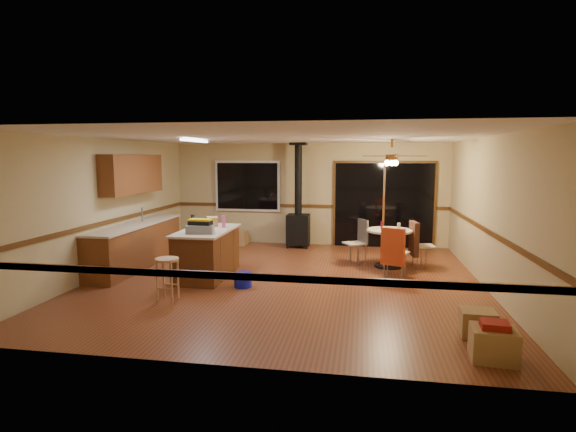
% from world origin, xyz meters
% --- Properties ---
extents(floor, '(7.00, 7.00, 0.00)m').
position_xyz_m(floor, '(0.00, 0.00, 0.00)').
color(floor, brown).
rests_on(floor, ground).
extents(ceiling, '(7.00, 7.00, 0.00)m').
position_xyz_m(ceiling, '(0.00, 0.00, 2.60)').
color(ceiling, silver).
rests_on(ceiling, ground).
extents(wall_back, '(7.00, 0.00, 7.00)m').
position_xyz_m(wall_back, '(0.00, 3.50, 1.30)').
color(wall_back, tan).
rests_on(wall_back, ground).
extents(wall_front, '(7.00, 0.00, 7.00)m').
position_xyz_m(wall_front, '(0.00, -3.50, 1.30)').
color(wall_front, tan).
rests_on(wall_front, ground).
extents(wall_left, '(0.00, 7.00, 7.00)m').
position_xyz_m(wall_left, '(-3.50, 0.00, 1.30)').
color(wall_left, tan).
rests_on(wall_left, ground).
extents(wall_right, '(0.00, 7.00, 7.00)m').
position_xyz_m(wall_right, '(3.50, 0.00, 1.30)').
color(wall_right, tan).
rests_on(wall_right, ground).
extents(chair_rail, '(7.00, 7.00, 0.08)m').
position_xyz_m(chair_rail, '(0.00, 0.00, 1.00)').
color(chair_rail, '#523114').
rests_on(chair_rail, ground).
extents(window, '(1.72, 0.10, 1.32)m').
position_xyz_m(window, '(-1.60, 3.45, 1.50)').
color(window, black).
rests_on(window, ground).
extents(sliding_door, '(2.52, 0.10, 2.10)m').
position_xyz_m(sliding_door, '(1.90, 3.45, 1.05)').
color(sliding_door, black).
rests_on(sliding_door, ground).
extents(lower_cabinets, '(0.60, 3.00, 0.86)m').
position_xyz_m(lower_cabinets, '(-3.20, 0.50, 0.43)').
color(lower_cabinets, brown).
rests_on(lower_cabinets, ground).
extents(countertop, '(0.64, 3.04, 0.04)m').
position_xyz_m(countertop, '(-3.20, 0.50, 0.88)').
color(countertop, beige).
rests_on(countertop, lower_cabinets).
extents(upper_cabinets, '(0.35, 2.00, 0.80)m').
position_xyz_m(upper_cabinets, '(-3.33, 0.70, 1.90)').
color(upper_cabinets, brown).
rests_on(upper_cabinets, ground).
extents(kitchen_island, '(0.88, 1.68, 0.90)m').
position_xyz_m(kitchen_island, '(-1.50, 0.00, 0.45)').
color(kitchen_island, '#522C14').
rests_on(kitchen_island, ground).
extents(wood_stove, '(0.55, 0.50, 2.52)m').
position_xyz_m(wood_stove, '(-0.20, 3.05, 0.73)').
color(wood_stove, black).
rests_on(wood_stove, ground).
extents(ceiling_fan, '(0.24, 0.24, 0.55)m').
position_xyz_m(ceiling_fan, '(1.93, 1.33, 2.21)').
color(ceiling_fan, brown).
rests_on(ceiling_fan, ceiling).
extents(fluorescent_strip, '(0.10, 1.20, 0.04)m').
position_xyz_m(fluorescent_strip, '(-1.80, 0.30, 2.56)').
color(fluorescent_strip, white).
rests_on(fluorescent_strip, ceiling).
extents(toolbox_grey, '(0.50, 0.33, 0.15)m').
position_xyz_m(toolbox_grey, '(-1.47, -0.42, 0.97)').
color(toolbox_grey, slate).
rests_on(toolbox_grey, kitchen_island).
extents(toolbox_black, '(0.41, 0.22, 0.22)m').
position_xyz_m(toolbox_black, '(-1.48, -0.37, 1.01)').
color(toolbox_black, black).
rests_on(toolbox_black, kitchen_island).
extents(toolbox_yellow_lid, '(0.41, 0.22, 0.03)m').
position_xyz_m(toolbox_yellow_lid, '(-1.48, -0.37, 1.14)').
color(toolbox_yellow_lid, gold).
rests_on(toolbox_yellow_lid, toolbox_black).
extents(box_on_island, '(0.29, 0.33, 0.18)m').
position_xyz_m(box_on_island, '(-1.55, 0.45, 0.99)').
color(box_on_island, '#9B7545').
rests_on(box_on_island, kitchen_island).
extents(bottle_dark, '(0.09, 0.09, 0.26)m').
position_xyz_m(bottle_dark, '(-1.82, 0.13, 1.03)').
color(bottle_dark, black).
rests_on(bottle_dark, kitchen_island).
extents(bottle_pink, '(0.09, 0.09, 0.23)m').
position_xyz_m(bottle_pink, '(-1.26, 0.29, 1.01)').
color(bottle_pink, '#D84C8C').
rests_on(bottle_pink, kitchen_island).
extents(bottle_white, '(0.06, 0.06, 0.16)m').
position_xyz_m(bottle_white, '(-1.55, 0.72, 0.98)').
color(bottle_white, white).
rests_on(bottle_white, kitchen_island).
extents(bar_stool, '(0.38, 0.38, 0.67)m').
position_xyz_m(bar_stool, '(-1.64, -1.46, 0.34)').
color(bar_stool, tan).
rests_on(bar_stool, floor).
extents(blue_bucket, '(0.36, 0.36, 0.25)m').
position_xyz_m(blue_bucket, '(-0.65, -0.56, 0.13)').
color(blue_bucket, '#0E16C4').
rests_on(blue_bucket, floor).
extents(dining_table, '(0.92, 0.92, 0.78)m').
position_xyz_m(dining_table, '(1.93, 1.33, 0.53)').
color(dining_table, black).
rests_on(dining_table, ground).
extents(glass_red, '(0.07, 0.07, 0.15)m').
position_xyz_m(glass_red, '(1.78, 1.43, 0.86)').
color(glass_red, '#590C14').
rests_on(glass_red, dining_table).
extents(glass_cream, '(0.07, 0.07, 0.15)m').
position_xyz_m(glass_cream, '(2.11, 1.28, 0.85)').
color(glass_cream, beige).
rests_on(glass_cream, dining_table).
extents(chair_left, '(0.55, 0.55, 0.51)m').
position_xyz_m(chair_left, '(1.32, 1.48, 0.59)').
color(chair_left, tan).
rests_on(chair_left, ground).
extents(chair_near, '(0.57, 0.59, 0.70)m').
position_xyz_m(chair_near, '(1.96, 0.46, 0.60)').
color(chair_near, tan).
rests_on(chair_near, ground).
extents(chair_right, '(0.52, 0.49, 0.70)m').
position_xyz_m(chair_right, '(2.45, 1.35, 0.60)').
color(chair_right, tan).
rests_on(chair_right, ground).
extents(box_under_window, '(0.49, 0.41, 0.37)m').
position_xyz_m(box_under_window, '(-1.79, 3.10, 0.19)').
color(box_under_window, '#9B7545').
rests_on(box_under_window, floor).
extents(box_corner_a, '(0.51, 0.44, 0.37)m').
position_xyz_m(box_corner_a, '(2.85, -2.87, 0.18)').
color(box_corner_a, '#9B7545').
rests_on(box_corner_a, floor).
extents(box_corner_b, '(0.43, 0.38, 0.34)m').
position_xyz_m(box_corner_b, '(2.84, -2.19, 0.17)').
color(box_corner_b, '#9B7545').
rests_on(box_corner_b, floor).
extents(box_small_red, '(0.31, 0.27, 0.08)m').
position_xyz_m(box_small_red, '(2.85, -2.87, 0.41)').
color(box_small_red, maroon).
rests_on(box_small_red, box_corner_a).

